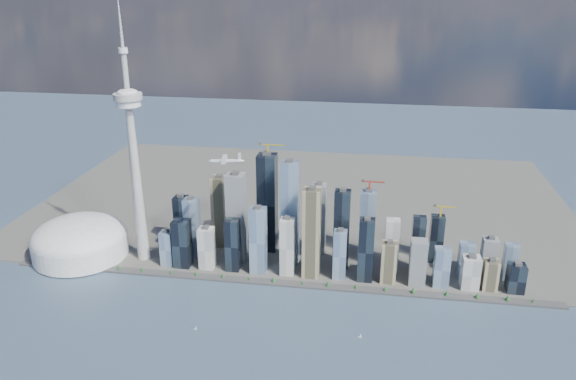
% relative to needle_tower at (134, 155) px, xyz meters
% --- Properties ---
extents(ground, '(4000.00, 4000.00, 0.00)m').
position_rel_needle_tower_xyz_m(ground, '(300.00, -310.00, -235.84)').
color(ground, '#36495E').
rests_on(ground, ground).
extents(seawall, '(1100.00, 22.00, 4.00)m').
position_rel_needle_tower_xyz_m(seawall, '(300.00, -60.00, -233.84)').
color(seawall, '#383838').
rests_on(seawall, ground).
extents(land, '(1400.00, 900.00, 3.00)m').
position_rel_needle_tower_xyz_m(land, '(300.00, 390.00, -234.34)').
color(land, '#4C4C47').
rests_on(land, ground).
extents(shoreline_trees, '(960.53, 7.20, 8.80)m').
position_rel_needle_tower_xyz_m(shoreline_trees, '(300.00, -60.00, -227.06)').
color(shoreline_trees, '#3F2D1E').
rests_on(shoreline_trees, seawall).
extents(skyscraper_cluster, '(736.00, 142.00, 245.69)m').
position_rel_needle_tower_xyz_m(skyscraper_cluster, '(359.62, 26.82, -159.86)').
color(skyscraper_cluster, black).
rests_on(skyscraper_cluster, land).
extents(needle_tower, '(56.00, 56.00, 550.50)m').
position_rel_needle_tower_xyz_m(needle_tower, '(0.00, 0.00, 0.00)').
color(needle_tower, '#989793').
rests_on(needle_tower, land).
extents(dome_stadium, '(200.00, 200.00, 86.00)m').
position_rel_needle_tower_xyz_m(dome_stadium, '(-140.00, -10.00, -196.40)').
color(dome_stadium, silver).
rests_on(dome_stadium, land).
extents(airplane, '(65.44, 58.18, 16.02)m').
position_rel_needle_tower_xyz_m(airplane, '(215.08, -81.66, 24.85)').
color(airplane, silver).
rests_on(airplane, ground).
extents(sailboat_west, '(7.46, 3.73, 10.38)m').
position_rel_needle_tower_xyz_m(sailboat_west, '(190.89, -235.38, -232.51)').
color(sailboat_west, white).
rests_on(sailboat_west, ground).
extents(sailboat_east, '(7.10, 3.15, 9.82)m').
position_rel_needle_tower_xyz_m(sailboat_east, '(474.25, -214.33, -232.69)').
color(sailboat_east, white).
rests_on(sailboat_east, ground).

